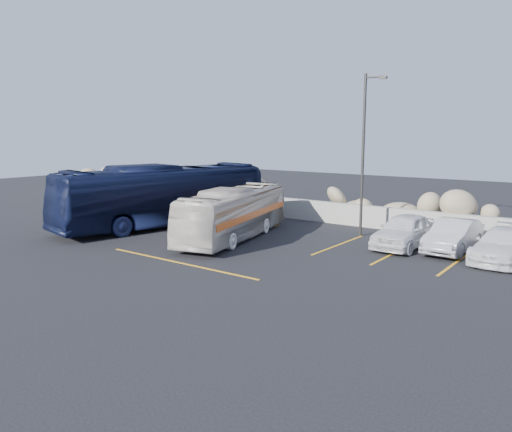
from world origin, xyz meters
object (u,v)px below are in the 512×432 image
Objects in this scene: lamppost at (364,151)px; vintage_bus at (235,213)px; car_b at (453,236)px; car_a at (404,231)px; tour_coach at (164,195)px; car_c at (503,245)px.

lamppost reaches higher than vintage_bus.
lamppost is 5.94m from car_b.
car_a is 1.04× the size of car_b.
tour_coach is 2.75× the size of car_a.
car_a reaches higher than car_c.
car_a is 0.99× the size of car_c.
car_b is at bearing 12.69° from car_a.
vintage_bus is at bearing -157.01° from car_a.
vintage_bus is 2.10× the size of car_b.
car_b is at bearing 23.82° from tour_coach.
lamppost is 4.55m from car_a.
car_b reaches higher than car_c.
lamppost is at bearing 172.51° from car_c.
lamppost reaches higher than car_c.
car_a is 4.12m from car_c.
tour_coach reaches higher than car_b.
tour_coach reaches higher than vintage_bus.
vintage_bus is 5.30m from tour_coach.
car_c is (11.61, 3.03, -0.60)m from vintage_bus.
lamppost is 7.10m from vintage_bus.
car_b is 2.12m from car_c.
tour_coach is (-10.14, -3.99, -2.57)m from lamppost.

